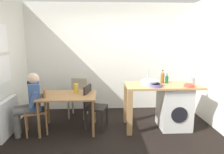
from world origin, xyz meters
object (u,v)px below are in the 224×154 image
(chair_spare_by_wall, at_px, (79,95))
(seated_person, at_px, (30,100))
(bottle_tall_green, at_px, (163,77))
(dining_table, at_px, (68,99))
(chair_person_seat, at_px, (40,108))
(bottle_squat_brown, at_px, (167,79))
(mixing_bowl, at_px, (156,85))
(utensil_crock, at_px, (192,80))
(vase, at_px, (76,89))
(colander, at_px, (189,85))
(chair_opposite, at_px, (93,104))
(washing_machine, at_px, (174,107))

(chair_spare_by_wall, distance_m, seated_person, 1.22)
(bottle_tall_green, bearing_deg, dining_table, -175.53)
(chair_person_seat, bearing_deg, chair_spare_by_wall, -55.87)
(bottle_squat_brown, height_order, mixing_bowl, bottle_squat_brown)
(chair_person_seat, xyz_separation_m, utensil_crock, (3.08, 0.15, 0.48))
(dining_table, distance_m, vase, 0.27)
(dining_table, xyz_separation_m, colander, (2.35, -0.20, 0.31))
(dining_table, relative_size, bottle_tall_green, 3.93)
(mixing_bowl, xyz_separation_m, vase, (-1.55, 0.28, -0.12))
(chair_opposite, bearing_deg, bottle_tall_green, 109.39)
(chair_spare_by_wall, xyz_separation_m, utensil_crock, (2.42, -0.70, 0.48))
(chair_spare_by_wall, xyz_separation_m, vase, (0.04, -0.67, 0.33))
(chair_person_seat, distance_m, vase, 0.79)
(dining_table, height_order, utensil_crock, utensil_crock)
(seated_person, height_order, utensil_crock, utensil_crock)
(chair_opposite, distance_m, bottle_tall_green, 1.55)
(chair_person_seat, distance_m, seated_person, 0.23)
(seated_person, xyz_separation_m, washing_machine, (2.86, 0.15, -0.24))
(mixing_bowl, bearing_deg, bottle_squat_brown, 45.75)
(washing_machine, relative_size, vase, 4.34)
(chair_opposite, relative_size, seated_person, 0.75)
(bottle_tall_green, distance_m, vase, 1.79)
(vase, bearing_deg, washing_machine, -2.28)
(mixing_bowl, bearing_deg, chair_opposite, 168.50)
(utensil_crock, bearing_deg, mixing_bowl, -163.17)
(dining_table, relative_size, mixing_bowl, 4.88)
(chair_opposite, height_order, bottle_squat_brown, bottle_squat_brown)
(bottle_squat_brown, relative_size, vase, 1.02)
(chair_person_seat, relative_size, chair_opposite, 1.00)
(chair_opposite, height_order, utensil_crock, utensil_crock)
(mixing_bowl, relative_size, utensil_crock, 0.75)
(chair_person_seat, height_order, chair_spare_by_wall, same)
(chair_spare_by_wall, relative_size, vase, 4.54)
(dining_table, distance_m, mixing_bowl, 1.74)
(washing_machine, relative_size, utensil_crock, 2.87)
(washing_machine, distance_m, vase, 2.05)
(chair_person_seat, height_order, mixing_bowl, mixing_bowl)
(bottle_tall_green, height_order, bottle_squat_brown, bottle_tall_green)
(dining_table, distance_m, washing_machine, 2.17)
(bottle_tall_green, bearing_deg, chair_opposite, -176.84)
(bottle_tall_green, relative_size, utensil_crock, 0.93)
(washing_machine, height_order, vase, vase)
(chair_opposite, relative_size, utensil_crock, 3.00)
(bottle_squat_brown, distance_m, mixing_bowl, 0.46)
(dining_table, relative_size, seated_person, 0.92)
(washing_machine, xyz_separation_m, colander, (0.19, -0.22, 0.52))
(chair_person_seat, relative_size, bottle_tall_green, 3.21)
(seated_person, distance_m, washing_machine, 2.87)
(bottle_squat_brown, height_order, utensil_crock, utensil_crock)
(washing_machine, bearing_deg, seated_person, -177.06)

